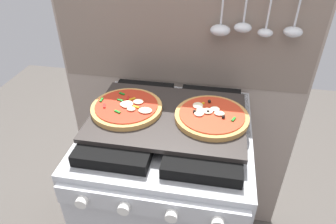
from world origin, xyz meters
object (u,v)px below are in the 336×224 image
object	(u,v)px
stove	(168,201)
baking_tray	(168,116)
pizza_right	(211,116)
pizza_left	(127,107)

from	to	relation	value
stove	baking_tray	distance (m)	0.46
stove	pizza_right	bearing A→B (deg)	1.22
pizza_left	baking_tray	bearing A→B (deg)	-0.76
pizza_right	baking_tray	bearing A→B (deg)	-179.40
baking_tray	pizza_left	distance (m)	0.15
stove	pizza_right	distance (m)	0.50
stove	baking_tray	size ratio (longest dim) A/B	1.67
pizza_right	pizza_left	bearing A→B (deg)	179.93
stove	pizza_left	bearing A→B (deg)	178.61
baking_tray	pizza_right	distance (m)	0.15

